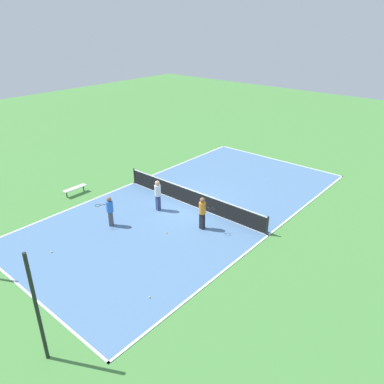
{
  "coord_description": "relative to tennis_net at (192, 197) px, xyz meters",
  "views": [
    {
      "loc": [
        -12.81,
        15.05,
        10.22
      ],
      "look_at": [
        0.0,
        0.0,
        0.9
      ],
      "focal_mm": 35.0,
      "sensor_mm": 36.0,
      "label": 1
    }
  ],
  "objects": [
    {
      "name": "ground_plane",
      "position": [
        0.0,
        0.0,
        -0.56
      ],
      "size": [
        80.0,
        80.0,
        0.0
      ],
      "primitive_type": "plane",
      "color": "#47843D"
    },
    {
      "name": "court_surface",
      "position": [
        0.0,
        0.0,
        -0.55
      ],
      "size": [
        10.41,
        20.6,
        0.02
      ],
      "color": "#4C729E",
      "rests_on": "ground_plane"
    },
    {
      "name": "tennis_net",
      "position": [
        0.0,
        0.0,
        0.0
      ],
      "size": [
        10.21,
        0.1,
        1.06
      ],
      "color": "black",
      "rests_on": "court_surface"
    },
    {
      "name": "bench",
      "position": [
        6.64,
        3.57,
        -0.17
      ],
      "size": [
        0.36,
        1.53,
        0.45
      ],
      "rotation": [
        0.0,
        0.0,
        1.57
      ],
      "color": "silver",
      "rests_on": "ground_plane"
    },
    {
      "name": "player_near_white",
      "position": [
        1.11,
        1.7,
        0.53
      ],
      "size": [
        0.42,
        0.42,
        1.84
      ],
      "rotation": [
        0.0,
        0.0,
        6.09
      ],
      "color": "navy",
      "rests_on": "court_surface"
    },
    {
      "name": "player_near_blue",
      "position": [
        1.79,
        4.59,
        0.43
      ],
      "size": [
        0.79,
        0.96,
        1.68
      ],
      "rotation": [
        0.0,
        0.0,
        0.98
      ],
      "color": "#4C4C51",
      "rests_on": "court_surface"
    },
    {
      "name": "player_center_orange",
      "position": [
        -2.14,
        1.68,
        0.52
      ],
      "size": [
        0.94,
        0.36,
        1.81
      ],
      "rotation": [
        0.0,
        0.0,
        3.13
      ],
      "color": "black",
      "rests_on": "court_surface"
    },
    {
      "name": "tennis_ball_midcourt",
      "position": [
        -1.03,
        3.25,
        -0.5
      ],
      "size": [
        0.07,
        0.07,
        0.07
      ],
      "primitive_type": "sphere",
      "color": "#CCE033",
      "rests_on": "court_surface"
    },
    {
      "name": "tennis_ball_left_sideline",
      "position": [
        1.91,
        8.08,
        -0.5
      ],
      "size": [
        0.07,
        0.07,
        0.07
      ],
      "primitive_type": "sphere",
      "color": "#CCE033",
      "rests_on": "court_surface"
    },
    {
      "name": "tennis_ball_right_alley",
      "position": [
        -3.93,
        7.24,
        -0.5
      ],
      "size": [
        0.07,
        0.07,
        0.07
      ],
      "primitive_type": "sphere",
      "color": "#CCE033",
      "rests_on": "court_surface"
    },
    {
      "name": "tennis_ball_far_baseline",
      "position": [
        -0.9,
        -6.73,
        -0.5
      ],
      "size": [
        0.07,
        0.07,
        0.07
      ],
      "primitive_type": "sphere",
      "color": "#CCE033",
      "rests_on": "court_surface"
    },
    {
      "name": "fence_post_back_left",
      "position": [
        -3.45,
        11.41,
        1.51
      ],
      "size": [
        0.12,
        0.12,
        4.14
      ],
      "color": "black",
      "rests_on": "ground_plane"
    }
  ]
}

